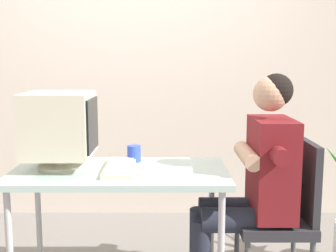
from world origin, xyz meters
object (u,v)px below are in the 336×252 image
object	(u,v)px
desk	(121,181)
desk_mug	(135,153)
office_chair	(286,211)
keyboard	(120,167)
crt_monitor	(61,126)
person_seated	(255,178)

from	to	relation	value
desk	desk_mug	bearing A→B (deg)	72.35
office_chair	desk_mug	xyz separation A→B (m)	(-0.88, 0.22, 0.29)
keyboard	desk_mug	distance (m)	0.23
office_chair	crt_monitor	bearing A→B (deg)	178.07
crt_monitor	keyboard	bearing A→B (deg)	-6.82
desk	office_chair	xyz separation A→B (m)	(0.94, -0.01, -0.17)
crt_monitor	desk_mug	distance (m)	0.48
person_seated	desk_mug	size ratio (longest dim) A/B	13.10
desk	keyboard	bearing A→B (deg)	-131.19
person_seated	office_chair	bearing A→B (deg)	0.00
keyboard	office_chair	bearing A→B (deg)	-0.19
desk	crt_monitor	size ratio (longest dim) A/B	2.81
office_chair	desk_mug	size ratio (longest dim) A/B	9.24
desk	person_seated	size ratio (longest dim) A/B	0.95
desk	keyboard	world-z (taller)	keyboard
person_seated	crt_monitor	bearing A→B (deg)	177.75
desk	office_chair	size ratio (longest dim) A/B	1.34
office_chair	person_seated	distance (m)	0.27
desk	desk_mug	size ratio (longest dim) A/B	12.41
keyboard	desk_mug	world-z (taller)	desk_mug
desk	keyboard	size ratio (longest dim) A/B	2.85
person_seated	desk	bearing A→B (deg)	179.41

